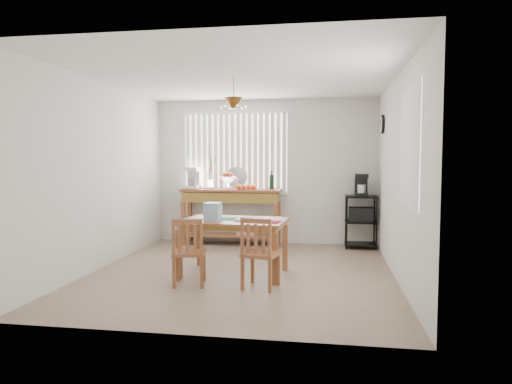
% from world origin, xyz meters
% --- Properties ---
extents(ground, '(4.00, 4.50, 0.01)m').
position_xyz_m(ground, '(0.00, 0.00, -0.01)').
color(ground, '#8B725E').
extents(room_shell, '(4.20, 4.70, 2.70)m').
position_xyz_m(room_shell, '(0.00, 0.02, 1.69)').
color(room_shell, silver).
rests_on(room_shell, ground).
extents(sideboard, '(1.77, 0.50, 1.00)m').
position_xyz_m(sideboard, '(-0.57, 1.98, 0.75)').
color(sideboard, brown).
rests_on(sideboard, ground).
extents(sideboard_items, '(1.68, 0.42, 0.76)m').
position_xyz_m(sideboard_items, '(-0.85, 2.00, 1.15)').
color(sideboard_items, maroon).
rests_on(sideboard_items, sideboard).
extents(wire_cart, '(0.53, 0.43, 0.90)m').
position_xyz_m(wire_cart, '(1.69, 2.00, 0.54)').
color(wire_cart, black).
rests_on(wire_cart, ground).
extents(cart_items, '(0.21, 0.26, 0.37)m').
position_xyz_m(cart_items, '(1.69, 2.01, 1.08)').
color(cart_items, black).
rests_on(cart_items, wire_cart).
extents(dining_table, '(1.42, 0.97, 0.73)m').
position_xyz_m(dining_table, '(-0.09, -0.11, 0.65)').
color(dining_table, brown).
rests_on(dining_table, ground).
extents(table_items, '(1.04, 0.56, 0.23)m').
position_xyz_m(table_items, '(-0.23, -0.22, 0.82)').
color(table_items, '#157858').
rests_on(table_items, dining_table).
extents(chair_left, '(0.44, 0.44, 0.83)m').
position_xyz_m(chair_left, '(-0.51, -0.74, 0.41)').
color(chair_left, brown).
rests_on(chair_left, ground).
extents(chair_right, '(0.46, 0.46, 0.85)m').
position_xyz_m(chair_right, '(0.35, -0.74, 0.42)').
color(chair_right, brown).
rests_on(chair_right, ground).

